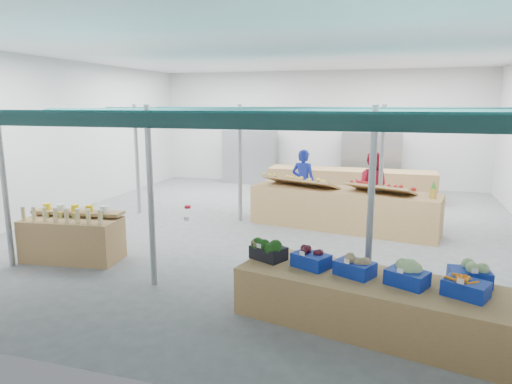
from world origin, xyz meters
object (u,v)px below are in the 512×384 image
fruit_counter (343,209)px  vendor_left (303,182)px  bottle_shelf (74,237)px  vendor_right (371,186)px  veg_counter (368,302)px  crate_stack (404,310)px

fruit_counter → vendor_left: vendor_left is taller
fruit_counter → bottle_shelf: bearing=-131.3°
bottle_shelf → vendor_right: bearing=35.5°
bottle_shelf → veg_counter: 5.80m
bottle_shelf → fruit_counter: bearing=31.7°
fruit_counter → vendor_right: size_ratio=2.50×
veg_counter → vendor_left: 6.42m
crate_stack → vendor_left: size_ratio=0.35×
bottle_shelf → crate_stack: bearing=-17.6°
bottle_shelf → vendor_left: 6.09m
crate_stack → vendor_right: (-0.78, 6.08, 0.58)m
bottle_shelf → vendor_right: vendor_right is taller
veg_counter → vendor_left: vendor_left is taller
veg_counter → fruit_counter: bearing=113.2°
bottle_shelf → veg_counter: bottle_shelf is taller
veg_counter → vendor_left: bearing=122.0°
fruit_counter → vendor_right: vendor_right is taller
veg_counter → vendor_right: bearing=105.7°
vendor_right → veg_counter: bearing=103.0°
vendor_right → crate_stack: bearing=107.5°
veg_counter → vendor_left: (-2.10, 6.05, 0.56)m
bottle_shelf → veg_counter: size_ratio=0.54×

